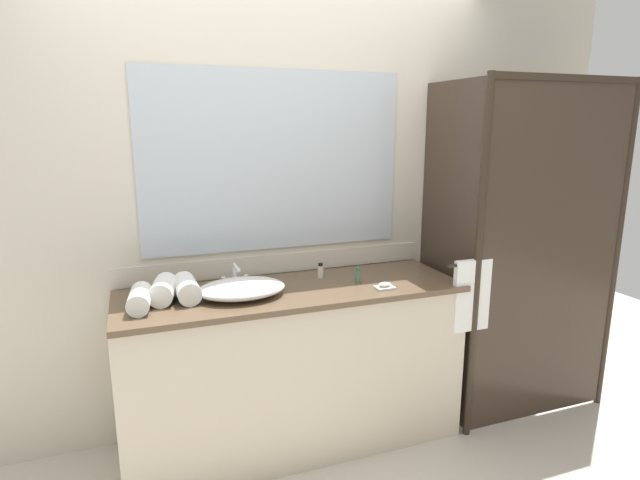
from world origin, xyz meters
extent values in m
plane|color=beige|center=(0.00, 0.00, 0.00)|extent=(8.00, 8.00, 0.00)
cube|color=beige|center=(0.00, 0.34, 1.30)|extent=(4.40, 0.05, 2.60)
cube|color=beige|center=(0.00, 0.32, 0.96)|extent=(1.80, 0.01, 0.11)
cube|color=silver|center=(0.00, 0.31, 1.54)|extent=(1.47, 0.01, 0.98)
cube|color=beige|center=(0.00, 0.01, 0.43)|extent=(1.80, 0.56, 0.87)
cube|color=brown|center=(0.00, 0.00, 0.89)|extent=(1.80, 0.58, 0.03)
cylinder|color=#2D2319|center=(1.95, -0.27, 1.00)|extent=(0.04, 0.04, 2.00)
cylinder|color=#2D2319|center=(0.95, -0.27, 1.00)|extent=(0.04, 0.04, 2.00)
cube|color=#2D2319|center=(1.45, -0.27, 1.98)|extent=(1.00, 0.04, 0.04)
cube|color=#382B21|center=(1.45, -0.27, 1.00)|extent=(0.96, 0.01, 1.96)
cube|color=#382B21|center=(0.95, 0.02, 1.00)|extent=(0.01, 0.57, 1.96)
cylinder|color=#2D2319|center=(0.93, -0.26, 1.02)|extent=(0.32, 0.02, 0.02)
cube|color=white|center=(0.93, -0.26, 0.84)|extent=(0.22, 0.04, 0.40)
ellipsoid|color=white|center=(-0.28, -0.03, 0.94)|extent=(0.44, 0.32, 0.08)
cube|color=silver|center=(-0.28, 0.14, 0.91)|extent=(0.17, 0.04, 0.02)
cylinder|color=silver|center=(-0.28, 0.14, 0.97)|extent=(0.02, 0.02, 0.10)
cylinder|color=silver|center=(-0.28, 0.08, 1.02)|extent=(0.02, 0.11, 0.02)
cylinder|color=silver|center=(-0.34, 0.14, 0.94)|extent=(0.02, 0.02, 0.04)
cylinder|color=silver|center=(-0.22, 0.14, 0.94)|extent=(0.02, 0.02, 0.04)
cube|color=silver|center=(0.45, -0.17, 0.91)|extent=(0.10, 0.07, 0.01)
ellipsoid|color=silver|center=(0.45, -0.17, 0.92)|extent=(0.07, 0.04, 0.02)
cylinder|color=silver|center=(0.21, 0.14, 0.93)|extent=(0.03, 0.03, 0.07)
cylinder|color=black|center=(0.21, 0.14, 0.97)|extent=(0.03, 0.03, 0.02)
cylinder|color=#4C7056|center=(0.36, -0.02, 0.93)|extent=(0.03, 0.03, 0.07)
cylinder|color=#2D6638|center=(0.36, -0.02, 0.98)|extent=(0.02, 0.02, 0.02)
cylinder|color=white|center=(-0.76, -0.05, 0.95)|extent=(0.13, 0.24, 0.10)
cylinder|color=white|center=(-0.65, 0.03, 0.96)|extent=(0.16, 0.24, 0.12)
cylinder|color=white|center=(-0.54, 0.02, 0.96)|extent=(0.12, 0.24, 0.11)
camera|label=1|loc=(-0.76, -2.46, 1.74)|focal=28.85mm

